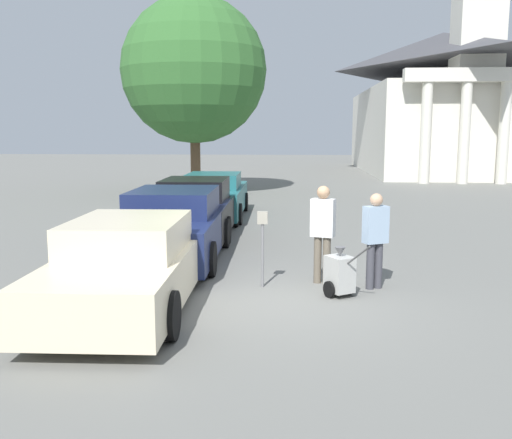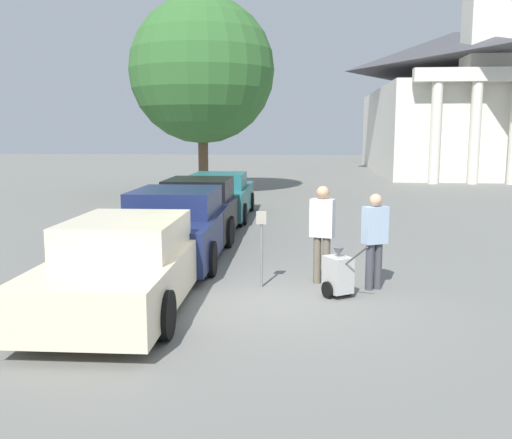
{
  "view_description": "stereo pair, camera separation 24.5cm",
  "coord_description": "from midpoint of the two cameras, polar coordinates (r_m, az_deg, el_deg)",
  "views": [
    {
      "loc": [
        0.3,
        -9.02,
        2.74
      ],
      "look_at": [
        -0.41,
        1.61,
        1.1
      ],
      "focal_mm": 40.0,
      "sensor_mm": 36.0,
      "label": 1
    },
    {
      "loc": [
        0.55,
        -9.0,
        2.74
      ],
      "look_at": [
        -0.41,
        1.61,
        1.1
      ],
      "focal_mm": 40.0,
      "sensor_mm": 36.0,
      "label": 2
    }
  ],
  "objects": [
    {
      "name": "ground_plane",
      "position": [
        9.43,
        2.38,
        -8.15
      ],
      "size": [
        120.0,
        120.0,
        0.0
      ],
      "primitive_type": "plane",
      "color": "slate"
    },
    {
      "name": "parked_car_cream",
      "position": [
        9.33,
        -11.76,
        -4.32
      ],
      "size": [
        2.09,
        5.2,
        1.41
      ],
      "rotation": [
        0.0,
        0.0,
        0.02
      ],
      "color": "beige",
      "rests_on": "ground_plane"
    },
    {
      "name": "parked_car_navy",
      "position": [
        12.55,
        -7.28,
        -0.61
      ],
      "size": [
        2.18,
        5.3,
        1.53
      ],
      "rotation": [
        0.0,
        0.0,
        0.02
      ],
      "color": "#19234C",
      "rests_on": "ground_plane"
    },
    {
      "name": "parked_car_black",
      "position": [
        15.11,
        -5.14,
        1.0
      ],
      "size": [
        2.06,
        4.87,
        1.54
      ],
      "rotation": [
        0.0,
        0.0,
        0.02
      ],
      "color": "black",
      "rests_on": "ground_plane"
    },
    {
      "name": "parked_car_teal",
      "position": [
        18.43,
        -3.26,
        2.31
      ],
      "size": [
        2.06,
        4.88,
        1.43
      ],
      "rotation": [
        0.0,
        0.0,
        0.02
      ],
      "color": "#23666B",
      "rests_on": "ground_plane"
    },
    {
      "name": "parking_meter",
      "position": [
        10.03,
        1.25,
        -1.53
      ],
      "size": [
        0.18,
        0.09,
        1.36
      ],
      "color": "slate",
      "rests_on": "ground_plane"
    },
    {
      "name": "person_worker",
      "position": [
        10.34,
        7.32,
        -0.87
      ],
      "size": [
        0.47,
        0.34,
        1.79
      ],
      "rotation": [
        0.0,
        0.0,
        2.83
      ],
      "color": "#665B4C",
      "rests_on": "ground_plane"
    },
    {
      "name": "person_supervisor",
      "position": [
        10.13,
        12.47,
        -1.57
      ],
      "size": [
        0.47,
        0.38,
        1.69
      ],
      "rotation": [
        0.0,
        0.0,
        3.6
      ],
      "color": "#3F3F47",
      "rests_on": "ground_plane"
    },
    {
      "name": "equipment_cart",
      "position": [
        9.68,
        8.93,
        -5.42
      ],
      "size": [
        0.69,
        0.94,
        1.0
      ],
      "rotation": [
        0.0,
        0.0,
        0.56
      ],
      "color": "#B2B2AD",
      "rests_on": "ground_plane"
    },
    {
      "name": "church",
      "position": [
        41.28,
        19.33,
        11.58
      ],
      "size": [
        10.29,
        19.05,
        22.67
      ],
      "color": "silver",
      "rests_on": "ground_plane"
    },
    {
      "name": "shade_tree",
      "position": [
        25.88,
        -5.14,
        14.61
      ],
      "size": [
        6.35,
        6.35,
        8.57
      ],
      "color": "brown",
      "rests_on": "ground_plane"
    }
  ]
}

